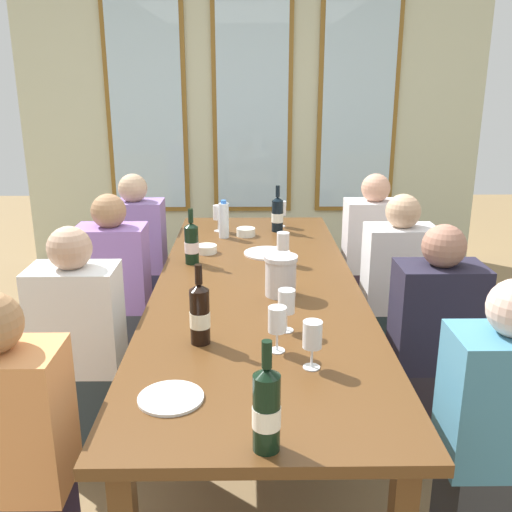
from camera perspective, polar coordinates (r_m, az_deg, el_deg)
The scene contains 27 objects.
ground_plane at distance 3.15m, azimuth 0.08°, elevation -15.50°, with size 12.00×12.00×0.00m, color olive.
back_wall_with_windows at distance 5.35m, azimuth -0.37°, elevation 14.51°, with size 4.19×0.10×2.90m.
dining_table at distance 2.84m, azimuth 0.08°, elevation -3.89°, with size 0.99×2.79×0.74m.
white_plate_0 at distance 3.29m, azimuth 1.13°, elevation 0.29°, with size 0.27×0.27×0.01m, color white.
white_plate_1 at distance 1.87m, azimuth -8.48°, elevation -13.79°, with size 0.21×0.21×0.01m, color white.
metal_pitcher at distance 2.64m, azimuth 2.47°, elevation -1.93°, with size 0.16×0.16×0.19m.
wine_bottle_0 at distance 3.11m, azimuth -6.43°, elevation 1.29°, with size 0.08×0.08×0.30m.
wine_bottle_1 at distance 3.76m, azimuth 2.15°, elevation 4.18°, with size 0.08×0.08×0.30m.
wine_bottle_2 at distance 2.17m, azimuth -5.61°, elevation -5.73°, with size 0.08×0.08×0.31m.
wine_bottle_3 at distance 1.57m, azimuth 1.05°, elevation -14.96°, with size 0.08×0.08×0.32m.
tasting_bowl_0 at distance 3.66m, azimuth -1.02°, elevation 2.41°, with size 0.12×0.12×0.05m, color white.
tasting_bowl_1 at distance 3.31m, azimuth -4.93°, elevation 0.70°, with size 0.12×0.12×0.05m, color white.
water_bottle at distance 3.61m, azimuth -3.22°, elevation 3.59°, with size 0.06×0.06×0.24m.
wine_glass_0 at distance 3.76m, azimuth -3.78°, elevation 4.28°, with size 0.07×0.07×0.17m.
wine_glass_1 at distance 3.88m, azimuth 2.51°, elevation 4.70°, with size 0.07×0.07×0.17m.
wine_glass_2 at distance 2.09m, azimuth 2.12°, elevation -6.57°, with size 0.07×0.07×0.17m.
wine_glass_3 at distance 1.99m, azimuth 5.63°, elevation -8.01°, with size 0.07×0.07×0.17m.
wine_glass_4 at distance 2.26m, azimuth 3.05°, elevation -4.74°, with size 0.07×0.07×0.17m.
wine_glass_5 at distance 3.09m, azimuth 2.71°, elevation 1.40°, with size 0.07×0.07×0.17m.
seated_person_0 at distance 3.98m, azimuth -11.73°, elevation -0.31°, with size 0.38×0.24×1.11m.
seated_person_1 at distance 3.98m, azimuth 11.41°, elevation -0.29°, with size 0.38×0.24×1.11m.
seated_person_2 at distance 3.35m, azimuth -13.84°, elevation -3.83°, with size 0.38×0.24×1.11m.
seated_person_3 at distance 3.35m, azimuth 13.82°, elevation -3.87°, with size 0.38×0.24×1.11m.
seated_person_4 at distance 2.72m, azimuth -17.11°, elevation -9.19°, with size 0.38×0.24×1.11m.
seated_person_5 at distance 2.75m, azimuth 17.26°, elevation -8.88°, with size 0.38×0.24×1.11m.
seated_person_6 at distance 2.09m, azimuth -23.17°, elevation -18.56°, with size 0.38×0.24×1.11m.
seated_person_7 at distance 2.19m, azimuth 22.92°, elevation -16.76°, with size 0.38×0.24×1.11m.
Camera 1 is at (-0.04, -2.65, 1.70)m, focal length 40.20 mm.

